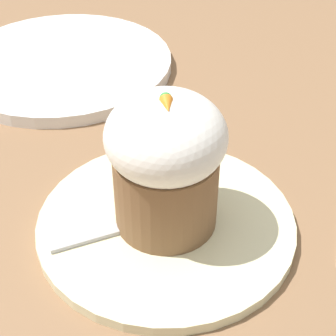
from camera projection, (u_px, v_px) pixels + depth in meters
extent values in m
plane|color=#846042|center=(166.00, 228.00, 0.48)|extent=(4.00, 4.00, 0.00)
cylinder|color=beige|center=(166.00, 224.00, 0.48)|extent=(0.22, 0.22, 0.01)
cylinder|color=brown|center=(168.00, 189.00, 0.45)|extent=(0.08, 0.08, 0.07)
ellipsoid|color=white|center=(168.00, 136.00, 0.42)|extent=(0.09, 0.09, 0.07)
cone|color=orange|center=(170.00, 106.00, 0.39)|extent=(0.01, 0.01, 0.01)
sphere|color=green|center=(168.00, 100.00, 0.40)|extent=(0.01, 0.01, 0.01)
cube|color=#B7B7BC|center=(101.00, 234.00, 0.46)|extent=(0.03, 0.08, 0.00)
ellipsoid|color=#B7B7BC|center=(163.00, 215.00, 0.47)|extent=(0.04, 0.04, 0.01)
cylinder|color=white|center=(63.00, 64.00, 0.70)|extent=(0.27, 0.27, 0.01)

